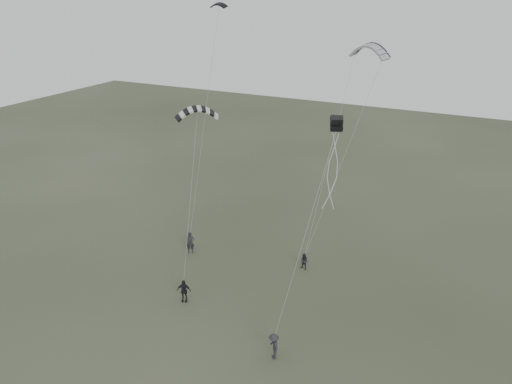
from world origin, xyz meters
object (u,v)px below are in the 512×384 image
at_px(kite_pale_large, 369,45).
at_px(flyer_center, 184,291).
at_px(flyer_right, 304,262).
at_px(flyer_far, 274,346).
at_px(kite_dark_small, 218,4).
at_px(kite_box, 337,123).
at_px(kite_striped, 197,109).
at_px(flyer_left, 190,243).

bearing_deg(kite_pale_large, flyer_center, -99.14).
height_order(flyer_right, flyer_far, flyer_far).
bearing_deg(flyer_far, kite_pale_large, 139.17).
distance_m(flyer_right, kite_dark_small, 22.16).
relative_size(flyer_center, kite_dark_small, 1.18).
distance_m(kite_dark_small, kite_box, 16.96).
bearing_deg(flyer_center, kite_pale_large, 34.92).
relative_size(kite_striped, kite_box, 4.27).
distance_m(flyer_right, kite_striped, 15.27).
height_order(flyer_center, flyer_far, flyer_far).
bearing_deg(kite_dark_small, flyer_center, -64.37).
relative_size(flyer_far, kite_striped, 0.57).
bearing_deg(flyer_far, kite_dark_small, -179.40).
relative_size(flyer_center, kite_box, 2.43).
distance_m(flyer_left, kite_striped, 12.72).
relative_size(flyer_left, flyer_center, 1.09).
xyz_separation_m(flyer_right, kite_dark_small, (-9.40, 3.13, 19.82)).
bearing_deg(kite_striped, kite_dark_small, 62.95).
xyz_separation_m(flyer_far, kite_striped, (-10.02, 7.77, 12.55)).
height_order(flyer_right, kite_striped, kite_striped).
relative_size(flyer_right, kite_pale_large, 0.43).
bearing_deg(kite_pale_large, flyer_left, -126.44).
distance_m(kite_pale_large, kite_box, 11.21).
height_order(flyer_left, kite_striped, kite_striped).
relative_size(flyer_left, kite_pale_large, 0.57).
relative_size(flyer_left, flyer_far, 1.09).
relative_size(flyer_right, kite_striped, 0.46).
distance_m(flyer_right, flyer_center, 10.43).
bearing_deg(kite_box, kite_pale_large, 72.17).
bearing_deg(flyer_center, flyer_left, 98.83).
relative_size(flyer_center, kite_striped, 0.57).
bearing_deg(kite_box, flyer_center, 171.09).
bearing_deg(kite_box, flyer_far, -129.94).
distance_m(flyer_left, kite_box, 19.51).
xyz_separation_m(kite_dark_small, kite_striped, (1.54, -6.23, -7.11)).
relative_size(flyer_left, kite_dark_small, 1.28).
bearing_deg(kite_dark_small, flyer_far, -39.53).
distance_m(flyer_right, kite_pale_large, 17.92).
bearing_deg(flyer_center, flyer_right, 31.39).
distance_m(flyer_far, kite_striped, 17.84).
xyz_separation_m(flyer_left, kite_striped, (2.18, -1.30, 12.47)).
bearing_deg(kite_box, kite_dark_small, 122.96).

